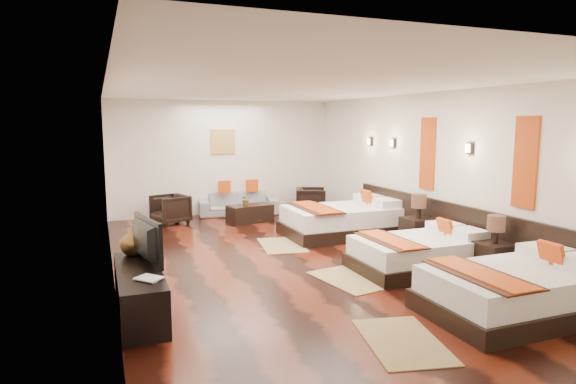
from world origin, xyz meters
name	(u,v)px	position (x,y,z in m)	size (l,w,h in m)	color
floor	(295,264)	(0.00, 0.00, 0.00)	(5.50, 9.50, 0.01)	black
ceiling	(295,87)	(0.00, 0.00, 2.80)	(5.50, 9.50, 0.01)	white
back_wall	(223,158)	(0.00, 4.75, 1.40)	(5.50, 0.01, 2.80)	silver
left_wall	(109,186)	(-2.75, 0.00, 1.40)	(0.01, 9.50, 2.80)	silver
right_wall	(438,171)	(2.75, 0.00, 1.40)	(0.01, 9.50, 2.80)	silver
headboard_panel	(465,233)	(2.71, -0.80, 0.45)	(0.08, 6.60, 0.90)	black
bed_near	(519,290)	(1.70, -2.88, 0.29)	(2.18, 1.37, 0.83)	black
bed_mid	(420,253)	(1.70, -0.99, 0.26)	(2.02, 1.27, 0.77)	black
bed_far	(344,220)	(1.70, 1.55, 0.31)	(2.35, 1.48, 0.90)	black
nightstand_a	(494,256)	(2.44, -1.72, 0.33)	(0.47, 0.47, 0.93)	black
nightstand_b	(418,229)	(2.45, 0.12, 0.35)	(0.50, 0.50, 0.99)	black
jute_mat_near	(402,341)	(-0.02, -3.03, 0.01)	(0.75, 1.20, 0.01)	olive
jute_mat_mid	(350,279)	(0.44, -1.04, 0.01)	(0.75, 1.20, 0.01)	olive
jute_mat_far	(282,245)	(0.22, 1.19, 0.01)	(0.75, 1.20, 0.01)	olive
tv_console	(139,291)	(-2.50, -1.26, 0.28)	(0.50, 1.80, 0.55)	black
tv	(140,241)	(-2.45, -1.01, 0.83)	(0.97, 0.13, 0.56)	black
book	(142,281)	(-2.50, -1.79, 0.56)	(0.21, 0.28, 0.03)	black
figurine	(134,240)	(-2.50, -0.57, 0.74)	(0.36, 0.36, 0.38)	brown
sofa	(238,203)	(0.30, 4.45, 0.28)	(1.92, 0.75, 0.56)	gray
armchair_left	(170,209)	(-1.43, 3.93, 0.33)	(0.71, 0.73, 0.66)	black
armchair_right	(311,201)	(2.00, 3.89, 0.33)	(0.70, 0.73, 0.66)	black
coffee_table	(250,213)	(0.30, 3.47, 0.20)	(1.00, 0.50, 0.40)	black
table_plant	(246,200)	(0.19, 3.44, 0.53)	(0.24, 0.21, 0.26)	#2C6220
orange_panel_a	(525,163)	(2.73, -1.90, 1.70)	(0.04, 0.40, 1.30)	#D86014
orange_panel_b	(428,153)	(2.73, 0.30, 1.70)	(0.04, 0.40, 1.30)	#D86014
sconce_mid	(469,148)	(2.70, -0.80, 1.85)	(0.07, 0.12, 0.18)	black
sconce_far	(393,143)	(2.70, 1.40, 1.85)	(0.07, 0.12, 0.18)	black
sconce_lounge	(370,141)	(2.70, 2.30, 1.85)	(0.07, 0.12, 0.18)	black
gold_artwork	(223,141)	(0.00, 4.73, 1.80)	(0.60, 0.04, 0.60)	#AD873F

